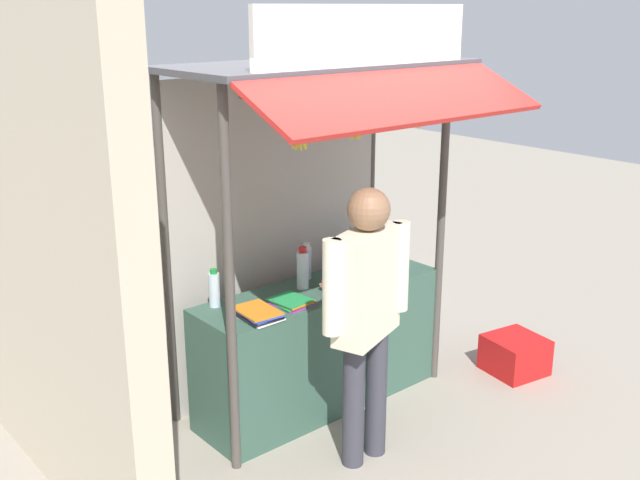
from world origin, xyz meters
TOP-DOWN VIEW (x-y plane):
  - ground_plane at (0.00, 0.00)m, footprint 20.00×20.00m
  - stall_counter at (0.00, 0.00)m, footprint 1.85×0.56m
  - stall_structure at (0.00, 0.14)m, footprint 2.05×1.48m
  - water_bottle_rear_center at (0.84, 0.12)m, footprint 0.07×0.07m
  - water_bottle_back_right at (-0.09, 0.07)m, footprint 0.08×0.08m
  - water_bottle_mid_left at (0.48, 0.18)m, footprint 0.09×0.09m
  - water_bottle_mid_right at (0.05, 0.21)m, footprint 0.07×0.07m
  - water_bottle_front_left at (0.18, 0.06)m, footprint 0.07×0.07m
  - water_bottle_center at (-0.74, 0.20)m, footprint 0.07×0.07m
  - magazine_stack_front_right at (0.51, -0.10)m, footprint 0.20×0.26m
  - magazine_stack_back_left at (-0.63, -0.13)m, footprint 0.25×0.32m
  - magazine_stack_far_right at (0.06, -0.18)m, footprint 0.20×0.29m
  - magazine_stack_left at (-0.33, -0.10)m, footprint 0.25×0.28m
  - banana_bunch_leftmost at (0.51, -0.38)m, footprint 0.08×0.08m
  - banana_bunch_inner_right at (-0.05, -0.38)m, footprint 0.09×0.09m
  - banana_bunch_inner_left at (-0.47, -0.38)m, footprint 0.11×0.11m
  - vendor_person at (-0.25, -0.72)m, footprint 0.67×0.37m
  - plastic_crate at (1.47, -0.64)m, footprint 0.47×0.47m
  - neighbour_wall at (-1.78, 0.30)m, footprint 0.20×2.40m

SIDE VIEW (x-z plane):
  - ground_plane at x=0.00m, z-range 0.00..0.00m
  - plastic_crate at x=1.47m, z-range 0.00..0.29m
  - stall_counter at x=0.00m, z-range 0.00..0.88m
  - magazine_stack_left at x=-0.33m, z-range 0.88..0.92m
  - magazine_stack_back_left at x=-0.63m, z-range 0.88..0.94m
  - magazine_stack_far_right at x=0.06m, z-range 0.88..0.96m
  - magazine_stack_front_right at x=0.51m, z-range 0.88..0.97m
  - water_bottle_rear_center at x=0.84m, z-range 0.88..1.13m
  - water_bottle_center at x=-0.74m, z-range 0.88..1.13m
  - water_bottle_front_left at x=0.18m, z-range 0.88..1.14m
  - water_bottle_mid_right at x=0.05m, z-range 0.88..1.14m
  - water_bottle_back_right at x=-0.09m, z-range 0.87..1.18m
  - water_bottle_mid_left at x=0.48m, z-range 0.87..1.19m
  - vendor_person at x=-0.25m, z-range 0.18..1.95m
  - neighbour_wall at x=-1.78m, z-range 0.00..3.08m
  - stall_structure at x=0.00m, z-range 0.27..3.04m
  - banana_bunch_inner_left at x=-0.47m, z-range 1.89..2.21m
  - banana_bunch_leftmost at x=0.51m, z-range 1.91..2.21m
  - banana_bunch_inner_right at x=-0.05m, z-range 1.91..2.22m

